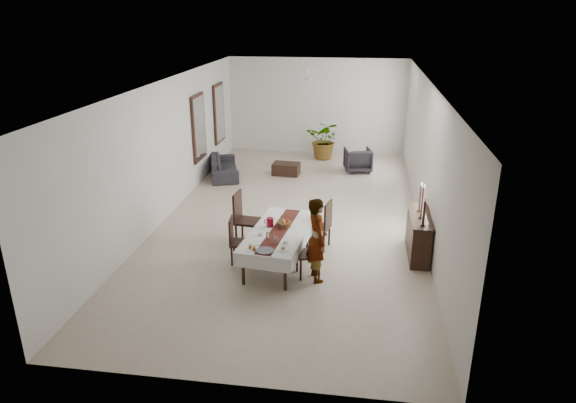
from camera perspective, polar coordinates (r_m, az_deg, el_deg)
The scene contains 87 objects.
floor at distance 12.42m, azimuth 0.55°, elevation -1.64°, with size 6.00×12.00×0.00m, color #C1B199.
ceiling at distance 11.59m, azimuth 0.61°, elevation 13.15°, with size 6.00×12.00×0.02m, color white.
wall_back at distance 17.73m, azimuth 3.23°, elevation 10.53°, with size 6.00×0.02×3.20m, color silver.
wall_front at distance 6.41m, azimuth -6.73°, elevation -8.60°, with size 6.00×0.02×3.20m, color silver.
wall_left at distance 12.65m, azimuth -13.09°, elevation 5.87°, with size 0.02×12.00×3.20m, color silver.
wall_right at distance 11.90m, azimuth 15.10°, elevation 4.76°, with size 0.02×12.00×3.20m, color silver.
dining_table_top at distance 9.98m, azimuth -0.98°, elevation -3.39°, with size 0.90×2.15×0.04m, color black.
table_leg_fl at distance 9.36m, azimuth -5.01°, elevation -7.47°, with size 0.06×0.06×0.63m, color black.
table_leg_fr at distance 9.15m, azimuth -0.30°, elevation -8.09°, with size 0.06×0.06×0.63m, color black.
table_leg_bl at distance 11.11m, azimuth -1.51°, elevation -2.68°, with size 0.06×0.06×0.63m, color black.
table_leg_br at distance 10.94m, azimuth 2.47°, elevation -3.09°, with size 0.06×0.06×0.63m, color black.
tablecloth_top at distance 9.97m, azimuth -0.98°, elevation -3.25°, with size 1.06×2.31×0.01m, color silver.
tablecloth_drape_left at distance 10.17m, azimuth -3.83°, elevation -3.60°, with size 0.01×2.31×0.27m, color silver.
tablecloth_drape_right at distance 9.91m, azimuth 1.96°, elevation -4.24°, with size 0.01×2.31×0.27m, color silver.
tablecloth_drape_near at distance 9.03m, azimuth -2.95°, elevation -6.87°, with size 1.06×0.01×0.27m, color silver.
tablecloth_drape_far at distance 11.05m, azimuth 0.63°, elevation -1.52°, with size 1.06×0.01×0.27m, color white.
table_runner at distance 9.97m, azimuth -0.98°, elevation -3.21°, with size 0.31×2.24×0.00m, color maroon.
red_pitcher at distance 10.11m, azimuth -2.00°, elevation -2.32°, with size 0.13×0.13×0.18m, color maroon.
pitcher_handle at distance 10.13m, azimuth -2.41°, elevation -2.28°, with size 0.11×0.11×0.02m, color #99220B.
wine_glass_near at distance 9.40m, azimuth -1.31°, elevation -4.25°, with size 0.06×0.06×0.15m, color silver.
wine_glass_mid at distance 9.53m, azimuth -2.30°, elevation -3.90°, with size 0.06×0.06×0.15m, color silver.
wine_glass_far at distance 9.97m, azimuth -0.66°, elevation -2.74°, with size 0.06×0.06×0.15m, color white.
teacup_right at distance 9.42m, azimuth -0.28°, elevation -4.52°, with size 0.08×0.08×0.05m, color white.
saucer_right at distance 9.43m, azimuth -0.28°, elevation -4.64°, with size 0.13×0.13×0.01m, color silver.
teacup_left at distance 9.75m, azimuth -3.00°, elevation -3.63°, with size 0.08×0.08×0.05m, color silver.
saucer_left at distance 9.76m, azimuth -3.00°, elevation -3.74°, with size 0.13×0.13×0.01m, color white.
plate_near_right at distance 9.19m, azimuth -0.55°, elevation -5.34°, with size 0.22×0.22×0.01m, color silver.
bread_near_right at distance 9.18m, azimuth -0.55°, elevation -5.20°, with size 0.08×0.08×0.08m, color tan.
plate_near_left at distance 9.45m, azimuth -3.65°, elevation -4.61°, with size 0.22×0.22×0.01m, color white.
plate_far_left at distance 10.47m, azimuth -1.77°, elevation -1.96°, with size 0.22×0.22×0.01m, color silver.
serving_tray at distance 9.15m, azimuth -2.57°, elevation -5.48°, with size 0.32×0.32×0.02m, color #38393D.
jam_jar_a at distance 9.17m, azimuth -3.81°, elevation -5.27°, with size 0.06×0.06×0.07m, color brown.
jam_jar_b at distance 9.24m, azimuth -4.23°, elevation -5.06°, with size 0.06×0.06×0.07m, color #915815.
fruit_basket at distance 10.14m, azimuth -0.40°, elevation -2.52°, with size 0.27×0.27×0.09m, color brown.
fruit_red at distance 10.12m, azimuth -0.22°, elevation -2.14°, with size 0.08×0.08×0.08m, color #9D110F.
fruit_green at distance 10.14m, azimuth -0.55°, elevation -2.09°, with size 0.07×0.07×0.07m, color #538C2A.
fruit_yellow at distance 10.07m, azimuth -0.46°, elevation -2.26°, with size 0.08×0.08×0.08m, color gold.
chair_right_near_seat at distance 9.59m, azimuth 2.24°, elevation -5.84°, with size 0.42×0.42×0.05m, color black.
chair_right_near_leg_fl at distance 9.58m, azimuth 3.47°, elevation -7.45°, with size 0.04×0.04×0.42m, color black.
chair_right_near_leg_fr at distance 9.88m, azimuth 2.99°, elevation -6.53°, with size 0.04×0.04×0.42m, color black.
chair_right_near_leg_bl at distance 9.51m, azimuth 1.42°, elevation -7.64°, with size 0.04×0.04×0.42m, color black.
chair_right_near_leg_br at distance 9.81m, azimuth 1.01°, elevation -6.70°, with size 0.04×0.04×0.42m, color black.
chair_right_near_back at distance 9.50m, azimuth 3.40°, elevation -4.18°, with size 0.42×0.04×0.54m, color black.
chair_right_far_seat at distance 10.68m, azimuth 3.41°, elevation -2.86°, with size 0.44×0.44×0.05m, color black.
chair_right_far_leg_fl at distance 10.57m, azimuth 4.00°, elevation -4.58°, with size 0.04×0.04×0.44m, color black.
chair_right_far_leg_fr at distance 10.88m, azimuth 4.59°, elevation -3.82°, with size 0.04×0.04×0.44m, color black.
chair_right_far_leg_bl at distance 10.68m, azimuth 2.16°, elevation -4.28°, with size 0.04×0.04×0.44m, color black.
chair_right_far_leg_br at distance 10.98m, azimuth 2.80°, elevation -3.54°, with size 0.04×0.04×0.44m, color black.
chair_right_far_back at distance 10.50m, azimuth 4.48°, elevation -1.52°, with size 0.44×0.04×0.56m, color black.
chair_left_near_seat at distance 10.11m, azimuth -5.27°, elevation -4.61°, with size 0.40×0.40×0.05m, color black.
chair_left_near_leg_fl at distance 10.37m, azimuth -6.01°, elevation -5.29°, with size 0.04×0.04×0.39m, color black.
chair_left_near_leg_fr at distance 10.09m, azimuth -6.27°, elevation -6.10°, with size 0.04×0.04×0.39m, color black.
chair_left_near_leg_bl at distance 10.33m, azimuth -4.22°, elevation -5.34°, with size 0.04×0.04×0.39m, color black.
chair_left_near_leg_br at distance 10.05m, azimuth -4.43°, elevation -6.15°, with size 0.04×0.04×0.39m, color black.
chair_left_near_back at distance 10.03m, azimuth -6.35°, elevation -3.18°, with size 0.40×0.04×0.50m, color black.
chair_left_far_seat at distance 10.88m, azimuth -4.51°, elevation -2.20°, with size 0.48×0.48×0.05m, color black.
chair_left_far_leg_fl at distance 11.21m, azimuth -5.10°, elevation -2.97°, with size 0.05×0.05×0.47m, color black.
chair_left_far_leg_fr at distance 10.88m, azimuth -5.78°, elevation -3.77°, with size 0.05×0.05×0.47m, color black.
chair_left_far_leg_bl at distance 11.10m, azimuth -3.19°, elevation -3.18°, with size 0.05×0.05×0.47m, color black.
chair_left_far_leg_br at distance 10.76m, azimuth -3.82°, elevation -3.99°, with size 0.05×0.05×0.47m, color black.
chair_left_far_back at distance 10.83m, azimuth -5.65°, elevation -0.50°, with size 0.48×0.04×0.61m, color black.
woman at distance 9.32m, azimuth 3.24°, elevation -4.26°, with size 0.58×0.38×1.59m, color #909398.
sideboard_body at distance 10.68m, azimuth 14.27°, elevation -3.75°, with size 0.37×1.39×0.84m, color black.
sideboard_top at distance 10.51m, azimuth 14.47°, elevation -1.60°, with size 0.41×1.45×0.03m, color black.
candlestick_near_base at distance 10.03m, azimuth 14.76°, elevation -2.55°, with size 0.09×0.09×0.03m, color black.
candlestick_near_shaft at distance 9.94m, azimuth 14.89°, elevation -1.25°, with size 0.05×0.05×0.46m, color black.
candlestick_near_candle at distance 9.85m, azimuth 15.03°, elevation 0.21°, with size 0.03×0.03×0.07m, color beige.
candlestick_mid_base at distance 10.38m, azimuth 14.56°, elevation -1.75°, with size 0.09×0.09×0.03m, color black.
candlestick_mid_shaft at distance 10.26m, azimuth 14.72°, elevation -0.12°, with size 0.05×0.05×0.60m, color black.
candlestick_mid_candle at distance 10.15m, azimuth 14.89°, elevation 1.67°, with size 0.03×0.03×0.07m, color beige.
candlestick_far_base at distance 10.72m, azimuth 14.37°, elevation -1.00°, with size 0.09×0.09×0.03m, color black.
candlestick_far_shaft at distance 10.63m, azimuth 14.50°, elevation 0.35°, with size 0.05×0.05×0.51m, color black.
candlestick_far_candle at distance 10.53m, azimuth 14.64°, elevation 1.84°, with size 0.03×0.03×0.07m, color white.
sofa at distance 15.50m, azimuth -7.12°, elevation 3.90°, with size 1.94×0.76×0.57m, color #2A282D.
armchair at distance 15.92m, azimuth 7.76°, elevation 4.61°, with size 0.77×0.79×0.72m, color #2D2A2F.
coffee_table at distance 15.50m, azimuth -0.21°, elevation 3.65°, with size 0.79×0.53×0.35m, color black.
potted_plant at distance 17.11m, azimuth 4.14°, elevation 6.86°, with size 1.16×1.00×1.29m, color #2D5522.
mirror_frame_near at distance 14.65m, azimuth -9.90°, elevation 8.09°, with size 0.06×1.05×1.85m, color black.
mirror_glass_near at distance 14.64m, azimuth -9.77°, elevation 8.09°, with size 0.01×0.90×1.70m, color white.
mirror_frame_far at distance 16.61m, azimuth -7.69°, elevation 9.69°, with size 0.06×1.05×1.85m, color black.
mirror_glass_far at distance 16.61m, azimuth -7.57°, elevation 9.69°, with size 0.01×0.90×1.70m, color silver.
fan_rod at distance 14.56m, azimuth 2.24°, elevation 14.29°, with size 0.04×0.04×0.20m, color white.
fan_hub at distance 14.58m, azimuth 2.23°, elevation 13.51°, with size 0.16×0.16×0.08m, color silver.
fan_blade_n at distance 14.93m, azimuth 2.38°, elevation 13.67°, with size 0.10×0.55×0.01m, color silver.
fan_blade_s at distance 14.24m, azimuth 2.07°, elevation 13.33°, with size 0.10×0.55×0.01m, color silver.
fan_blade_e at distance 14.55m, azimuth 3.64°, elevation 13.47°, with size 0.55×0.10×0.01m, color white.
fan_blade_w at distance 14.62m, azimuth 0.82°, elevation 13.54°, with size 0.55×0.10×0.01m, color white.
Camera 1 is at (1.53, -11.39, 4.72)m, focal length 32.00 mm.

